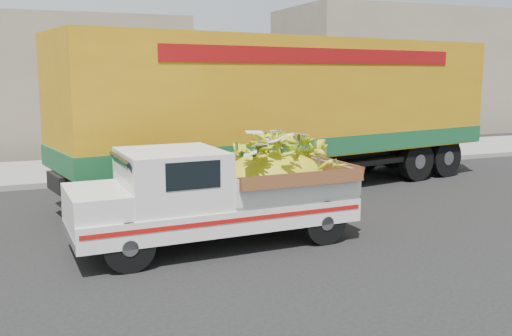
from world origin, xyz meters
name	(u,v)px	position (x,y,z in m)	size (l,w,h in m)	color
ground	(321,240)	(0.00, 0.00, 0.00)	(100.00, 100.00, 0.00)	black
curb	(209,174)	(0.00, 6.84, 0.07)	(60.00, 0.25, 0.15)	gray
sidewalk	(190,163)	(0.00, 8.94, 0.07)	(60.00, 4.00, 0.14)	gray
building_right	(418,72)	(14.00, 15.84, 3.00)	(14.00, 6.00, 6.00)	gray
pickup_truck	(235,191)	(-1.46, 0.48, 0.92)	(4.95, 2.03, 1.71)	black
semi_trailer	(294,106)	(1.53, 4.39, 2.12)	(12.09, 4.83, 3.80)	black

